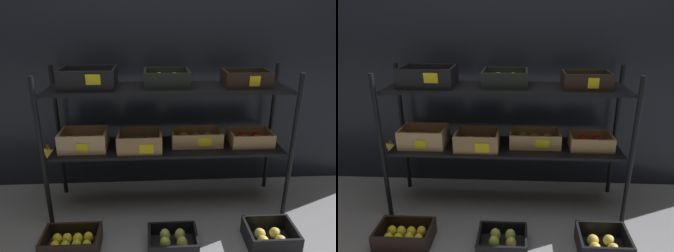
% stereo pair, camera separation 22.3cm
% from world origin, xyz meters
% --- Properties ---
extents(ground_plane, '(10.00, 10.00, 0.00)m').
position_xyz_m(ground_plane, '(0.00, 0.00, 0.00)').
color(ground_plane, gray).
extents(storefront_wall, '(4.07, 0.12, 1.99)m').
position_xyz_m(storefront_wall, '(0.00, 0.40, 1.00)').
color(storefront_wall, black).
rests_on(storefront_wall, ground_plane).
extents(display_rack, '(1.78, 0.44, 1.06)m').
position_xyz_m(display_rack, '(-0.02, 0.00, 0.70)').
color(display_rack, black).
rests_on(display_rack, ground_plane).
extents(crate_ground_lemon, '(0.35, 0.23, 0.12)m').
position_xyz_m(crate_ground_lemon, '(-0.63, -0.48, 0.05)').
color(crate_ground_lemon, black).
rests_on(crate_ground_lemon, ground_plane).
extents(crate_ground_pear, '(0.31, 0.24, 0.10)m').
position_xyz_m(crate_ground_pear, '(0.00, -0.49, 0.05)').
color(crate_ground_pear, black).
rests_on(crate_ground_pear, ground_plane).
extents(crate_ground_apple_gold, '(0.31, 0.26, 0.13)m').
position_xyz_m(crate_ground_apple_gold, '(0.63, -0.50, 0.05)').
color(crate_ground_apple_gold, black).
rests_on(crate_ground_apple_gold, ground_plane).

